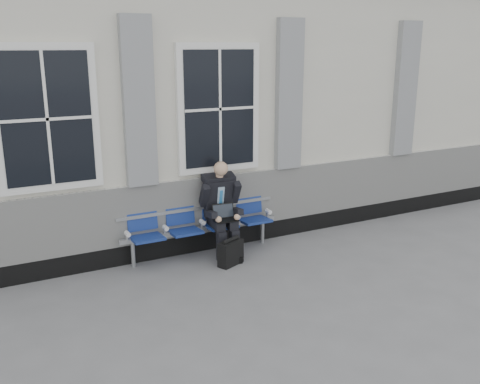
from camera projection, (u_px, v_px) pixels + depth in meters
ground at (242, 285)px, 7.34m from camera, size 70.00×70.00×0.00m
station_building at (154, 100)px, 9.71m from camera, size 14.40×4.40×4.49m
bench at (201, 221)px, 8.31m from camera, size 2.60×0.47×0.91m
businessman at (221, 205)px, 8.25m from camera, size 0.63×0.85×1.49m
briefcase at (231, 252)px, 7.98m from camera, size 0.45×0.33×0.43m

